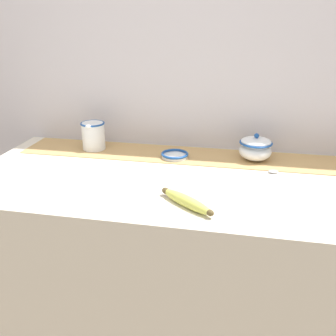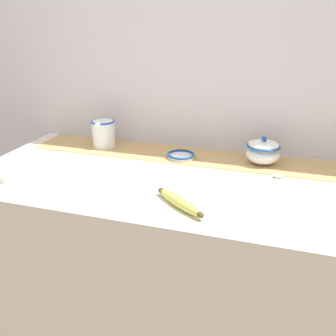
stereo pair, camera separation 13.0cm
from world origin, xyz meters
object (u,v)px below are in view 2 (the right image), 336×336
(sugar_bowl, at_px, (263,151))
(spoon, at_px, (274,176))
(small_dish, at_px, (181,155))
(cream_pitcher, at_px, (104,133))
(napkin_stack, at_px, (0,172))
(banana, at_px, (180,202))

(sugar_bowl, bearing_deg, spoon, -67.35)
(small_dish, bearing_deg, spoon, -13.17)
(cream_pitcher, distance_m, napkin_stack, 0.46)
(cream_pitcher, bearing_deg, napkin_stack, -118.68)
(small_dish, distance_m, napkin_stack, 0.69)
(banana, distance_m, spoon, 0.41)
(napkin_stack, bearing_deg, spoon, 16.09)
(cream_pitcher, relative_size, napkin_stack, 0.92)
(banana, height_order, spoon, banana)
(sugar_bowl, relative_size, banana, 0.69)
(sugar_bowl, xyz_separation_m, banana, (-0.21, -0.45, -0.03))
(cream_pitcher, relative_size, small_dish, 1.09)
(sugar_bowl, bearing_deg, napkin_stack, -156.08)
(small_dish, bearing_deg, banana, -74.93)
(sugar_bowl, distance_m, small_dish, 0.33)
(spoon, bearing_deg, sugar_bowl, 90.06)
(cream_pitcher, xyz_separation_m, sugar_bowl, (0.68, -0.00, -0.01))
(banana, distance_m, napkin_stack, 0.70)
(banana, xyz_separation_m, napkin_stack, (-0.69, 0.04, -0.01))
(spoon, bearing_deg, cream_pitcher, 147.64)
(sugar_bowl, height_order, banana, sugar_bowl)
(cream_pitcher, height_order, napkin_stack, cream_pitcher)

